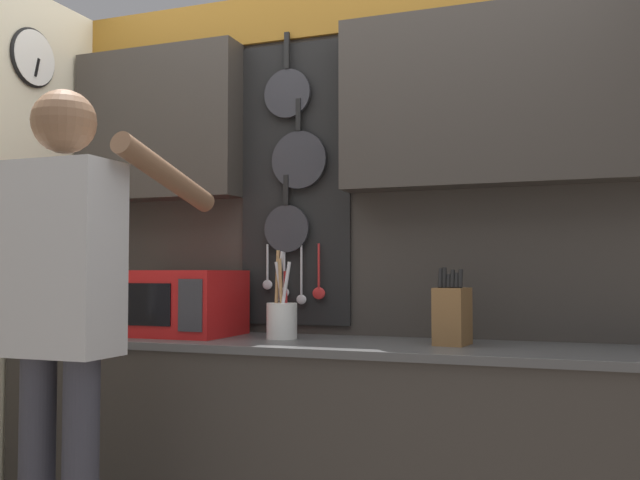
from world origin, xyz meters
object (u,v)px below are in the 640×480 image
at_px(microwave, 179,303).
at_px(person, 64,298).
at_px(knife_block, 452,315).
at_px(utensil_crock, 282,317).

bearing_deg(microwave, person, -93.04).
bearing_deg(knife_block, microwave, -179.97).
height_order(utensil_crock, person, person).
bearing_deg(microwave, knife_block, 0.03).
distance_m(microwave, knife_block, 1.16).
bearing_deg(microwave, utensil_crock, 0.26).
relative_size(microwave, person, 0.27).
bearing_deg(utensil_crock, knife_block, -0.13).
xyz_separation_m(microwave, person, (-0.04, -0.67, 0.04)).
relative_size(utensil_crock, person, 0.20).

